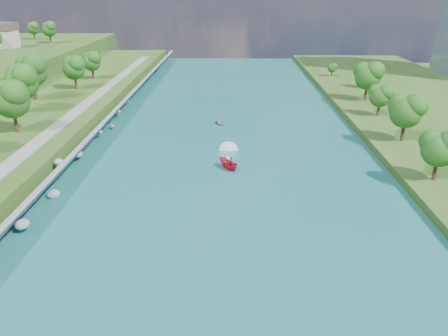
{
  "coord_description": "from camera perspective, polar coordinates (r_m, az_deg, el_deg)",
  "views": [
    {
      "loc": [
        1.27,
        -52.28,
        28.43
      ],
      "look_at": [
        0.11,
        10.28,
        2.5
      ],
      "focal_mm": 35.0,
      "sensor_mm": 36.0,
      "label": 1
    }
  ],
  "objects": [
    {
      "name": "ground",
      "position": [
        59.52,
        -0.29,
        -6.02
      ],
      "size": [
        260.0,
        260.0,
        0.0
      ],
      "primitive_type": "plane",
      "color": "#2D5119",
      "rests_on": "ground"
    },
    {
      "name": "riverside_path",
      "position": [
        83.57,
        -22.87,
        3.38
      ],
      "size": [
        3.0,
        200.0,
        0.1
      ],
      "primitive_type": "cube",
      "color": "gray",
      "rests_on": "berm_west"
    },
    {
      "name": "raft",
      "position": [
        97.99,
        -0.59,
        5.93
      ],
      "size": [
        3.35,
        3.66,
        1.69
      ],
      "rotation": [
        0.0,
        0.0,
        0.53
      ],
      "color": "gray",
      "rests_on": "river_water"
    },
    {
      "name": "river_water",
      "position": [
        77.66,
        0.05,
        1.07
      ],
      "size": [
        55.0,
        240.0,
        0.1
      ],
      "primitive_type": "cube",
      "color": "#19625F",
      "rests_on": "ground"
    },
    {
      "name": "trees_ridge",
      "position": [
        168.97,
        -27.17,
        15.18
      ],
      "size": [
        20.58,
        66.03,
        10.54
      ],
      "color": "#245015",
      "rests_on": "ridge_west"
    },
    {
      "name": "motorboat",
      "position": [
        74.58,
        0.54,
        0.81
      ],
      "size": [
        3.95,
        19.07,
        2.25
      ],
      "rotation": [
        0.0,
        0.0,
        3.78
      ],
      "color": "red",
      "rests_on": "river_water"
    },
    {
      "name": "trees_east",
      "position": [
        87.98,
        25.15,
        5.93
      ],
      "size": [
        18.54,
        137.28,
        11.61
      ],
      "color": "#245015",
      "rests_on": "berm_east"
    },
    {
      "name": "riprap_bank",
      "position": [
        80.4,
        -18.72,
        1.92
      ],
      "size": [
        4.02,
        236.0,
        4.06
      ],
      "color": "slate",
      "rests_on": "ground"
    }
  ]
}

